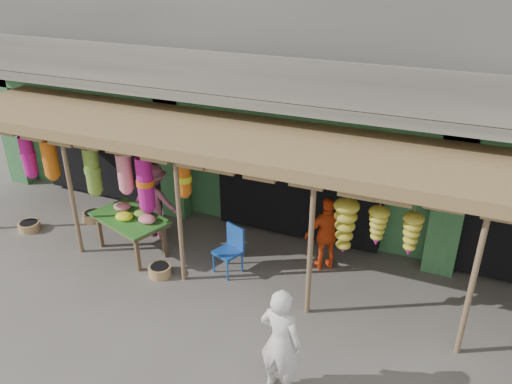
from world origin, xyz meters
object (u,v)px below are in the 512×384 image
at_px(person_shopper, 154,201).
at_px(flower_table, 131,219).
at_px(person_vendor, 327,234).
at_px(blue_chair, 231,247).
at_px(person_front, 281,342).

bearing_deg(person_shopper, flower_table, 79.82).
relative_size(person_vendor, person_shopper, 0.91).
height_order(blue_chair, person_shopper, person_shopper).
height_order(flower_table, person_vendor, person_vendor).
bearing_deg(person_front, person_shopper, -28.68).
relative_size(blue_chair, person_shopper, 0.57).
bearing_deg(flower_table, person_shopper, 103.66).
xyz_separation_m(flower_table, person_front, (4.13, -2.25, 0.10)).
xyz_separation_m(person_front, person_vendor, (-0.24, 3.24, -0.11)).
height_order(flower_table, person_front, person_front).
xyz_separation_m(flower_table, blue_chair, (2.19, 0.17, -0.24)).
relative_size(blue_chair, person_vendor, 0.63).
bearing_deg(person_vendor, person_front, 60.84).
relative_size(person_front, person_vendor, 1.14).
bearing_deg(blue_chair, person_shopper, -174.56).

